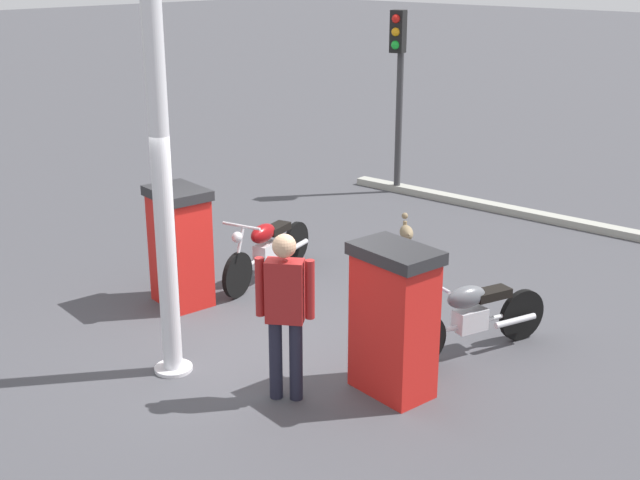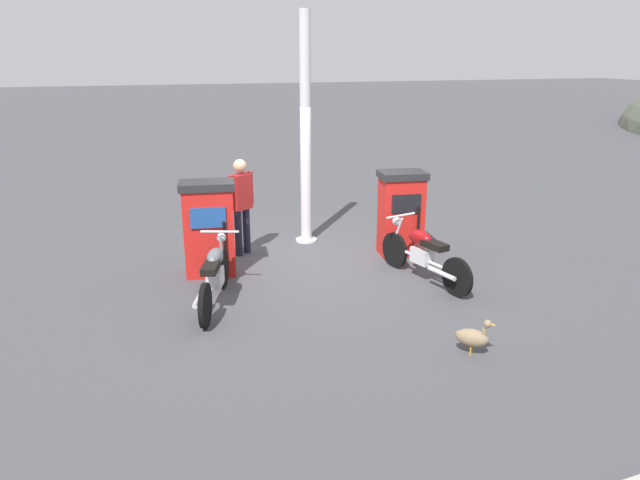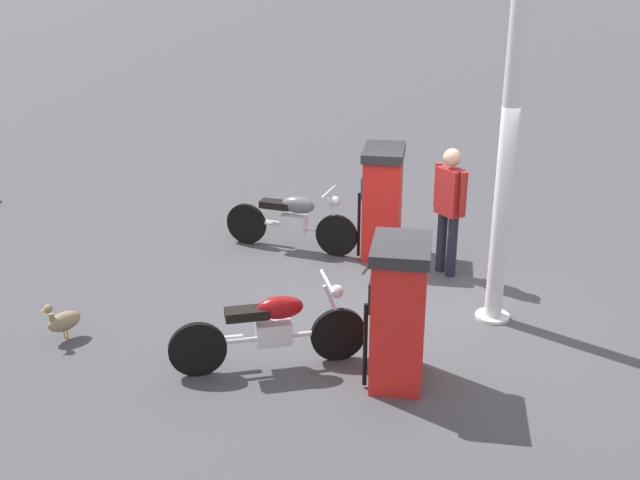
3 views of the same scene
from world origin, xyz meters
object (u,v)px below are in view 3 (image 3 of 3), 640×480
Objects in this scene: fuel_pump_far at (399,312)px; wandering_duck at (63,321)px; motorcycle_far_pump at (272,328)px; attendant_person at (449,203)px; canopy_support_pole at (507,153)px; motorcycle_near_pump at (293,220)px; fuel_pump_near at (382,201)px.

wandering_duck is at bearing -11.47° from fuel_pump_far.
attendant_person is at bearing -130.40° from motorcycle_far_pump.
canopy_support_pole reaches higher than attendant_person.
attendant_person reaches higher than motorcycle_far_pump.
motorcycle_near_pump is at bearing -131.46° from wandering_duck.
canopy_support_pole is (-1.22, -1.38, 1.24)m from fuel_pump_far.
canopy_support_pole reaches higher than motorcycle_far_pump.
wandering_duck is at bearing 23.38° from attendant_person.
fuel_pump_far is at bearing 170.78° from motorcycle_far_pump.
fuel_pump_near is 2.61m from canopy_support_pole.
wandering_duck is at bearing -12.66° from motorcycle_far_pump.
fuel_pump_near is 0.90× the size of attendant_person.
motorcycle_far_pump is at bearing -9.22° from fuel_pump_far.
fuel_pump_far reaches higher than motorcycle_far_pump.
wandering_duck is 0.12× the size of canopy_support_pole.
fuel_pump_near is at bearing -39.27° from attendant_person.
attendant_person is at bearing -156.62° from wandering_duck.
wandering_duck is (3.63, 2.60, -0.55)m from fuel_pump_near.
fuel_pump_far reaches higher than motorcycle_near_pump.
attendant_person is at bearing 159.49° from motorcycle_near_pump.
canopy_support_pole is at bearing -131.55° from fuel_pump_far.
canopy_support_pole is (-1.22, 1.96, 1.22)m from fuel_pump_near.
motorcycle_far_pump is 2.43m from wandering_duck.
fuel_pump_far is 0.36× the size of canopy_support_pole.
fuel_pump_far is 1.32m from motorcycle_far_pump.
fuel_pump_near is at bearing -144.42° from wandering_duck.
motorcycle_far_pump is 0.49× the size of canopy_support_pole.
canopy_support_pole reaches higher than motorcycle_near_pump.
wandering_duck is (4.45, 1.92, -0.75)m from attendant_person.
attendant_person is (-2.07, 0.77, 0.53)m from motorcycle_near_pump.
fuel_pump_far is 2.79m from attendant_person.
motorcycle_far_pump is (0.02, 3.23, 0.00)m from motorcycle_near_pump.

